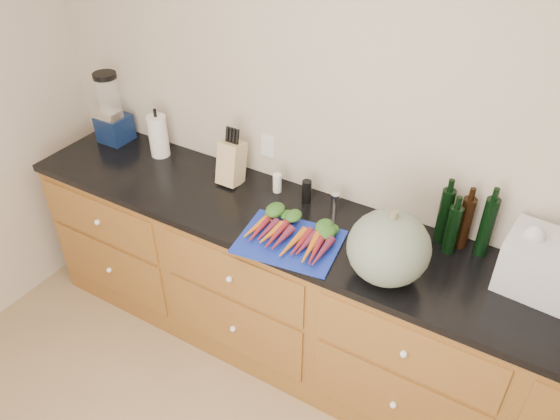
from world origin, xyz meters
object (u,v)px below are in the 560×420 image
Objects in this scene: carrots at (294,232)px; paper_towel at (158,136)px; tomato_box at (385,223)px; cutting_board at (290,242)px; squash at (389,248)px; blender_appliance at (111,112)px; knife_block at (231,163)px.

carrots is 1.64× the size of paper_towel.
paper_towel is (-1.06, 0.28, 0.09)m from carrots.
paper_towel reaches higher than tomato_box.
tomato_box is (0.34, 0.33, 0.03)m from cutting_board.
squash reaches higher than carrots.
cutting_board is 3.39× the size of tomato_box.
blender_appliance is 3.13× the size of tomato_box.
blender_appliance is (-1.41, 0.28, 0.15)m from carrots.
squash is (0.47, -0.02, 0.12)m from carrots.
paper_towel is 1.41m from tomato_box.
squash is at bearing -68.26° from tomato_box.
paper_towel is at bearing 0.38° from blender_appliance.
carrots is 0.94× the size of blender_appliance.
blender_appliance reaches higher than knife_block.
squash is at bearing -15.84° from knife_block.
paper_towel is (-1.06, 0.32, 0.12)m from cutting_board.
paper_towel reaches higher than cutting_board.
blender_appliance is 1.85× the size of knife_block.
blender_appliance is at bearing 178.85° from knife_block.
cutting_board is 1.89× the size of paper_towel.
knife_block is at bearing -178.04° from tomato_box.
cutting_board is 1.46m from blender_appliance.
cutting_board is 0.49m from squash.
knife_block is (0.88, -0.02, -0.07)m from blender_appliance.
blender_appliance reaches higher than cutting_board.
carrots is 0.48m from squash.
blender_appliance reaches higher than paper_towel.
paper_towel is at bearing 177.82° from knife_block.
blender_appliance reaches higher than tomato_box.
cutting_board is at bearing -16.80° from paper_towel.
cutting_board is at bearing -12.67° from blender_appliance.
knife_block reaches higher than cutting_board.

